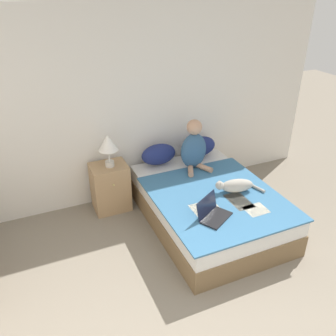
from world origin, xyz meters
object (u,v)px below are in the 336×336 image
at_px(pillow_near, 159,154).
at_px(pillow_far, 199,146).
at_px(cat_tabby, 236,186).
at_px(bed, 208,206).
at_px(laptop_open, 213,213).
at_px(person_sitting, 194,148).
at_px(nightstand, 110,187).
at_px(table_lamp, 108,144).

bearing_deg(pillow_near, pillow_far, 0.00).
relative_size(pillow_far, cat_tabby, 0.86).
height_order(bed, laptop_open, laptop_open).
relative_size(pillow_far, person_sitting, 0.71).
bearing_deg(pillow_far, nightstand, -178.13).
relative_size(cat_tabby, table_lamp, 1.31).
bearing_deg(nightstand, table_lamp, -57.48).
bearing_deg(nightstand, person_sitting, -12.12).
distance_m(bed, person_sitting, 0.79).
bearing_deg(cat_tabby, nightstand, -23.41).
distance_m(laptop_open, table_lamp, 1.55).
relative_size(bed, laptop_open, 4.55).
xyz_separation_m(pillow_near, nightstand, (-0.71, -0.04, -0.32)).
distance_m(cat_tabby, laptop_open, 0.61).
height_order(bed, pillow_far, pillow_far).
relative_size(cat_tabby, laptop_open, 1.28).
bearing_deg(table_lamp, cat_tabby, -36.99).
height_order(pillow_far, nightstand, pillow_far).
xyz_separation_m(pillow_far, laptop_open, (-0.56, -1.35, -0.10)).
relative_size(bed, pillow_near, 4.12).
relative_size(laptop_open, table_lamp, 1.02).
height_order(cat_tabby, nightstand, cat_tabby).
bearing_deg(cat_tabby, person_sitting, -62.17).
bearing_deg(pillow_far, table_lamp, -177.11).
xyz_separation_m(bed, cat_tabby, (0.26, -0.17, 0.33)).
height_order(pillow_far, table_lamp, table_lamp).
height_order(pillow_near, nightstand, pillow_near).
bearing_deg(bed, pillow_far, 69.85).
bearing_deg(laptop_open, bed, 33.90).
relative_size(pillow_far, nightstand, 0.75).
bearing_deg(table_lamp, pillow_far, 2.89).
distance_m(pillow_near, laptop_open, 1.36).
xyz_separation_m(cat_tabby, table_lamp, (-1.26, 0.95, 0.37)).
bearing_deg(person_sitting, laptop_open, -106.50).
distance_m(person_sitting, cat_tabby, 0.79).
relative_size(bed, nightstand, 3.09).
bearing_deg(person_sitting, pillow_near, 144.16).
relative_size(pillow_near, nightstand, 0.75).
xyz_separation_m(bed, nightstand, (-1.02, 0.80, 0.08)).
height_order(bed, table_lamp, table_lamp).
bearing_deg(pillow_far, person_sitting, -130.39).
xyz_separation_m(bed, person_sitting, (0.07, 0.57, 0.54)).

